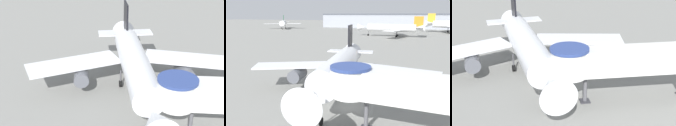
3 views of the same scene
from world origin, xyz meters
The scene contains 4 objects.
ground_plane centered at (0.00, 0.00, 0.00)m, with size 800.00×800.00×0.00m, color gray.
main_airplane centered at (-2.51, 3.68, 4.07)m, with size 28.02×26.80×9.61m.
jet_bridge centered at (9.87, -4.88, 4.74)m, with size 23.97×4.29×6.43m.
traffic_cone_starboard_wing centered at (8.46, 3.98, 0.35)m, with size 0.44×0.44×0.72m.
Camera 3 is at (-4.42, -33.92, 17.39)m, focal length 50.00 mm.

